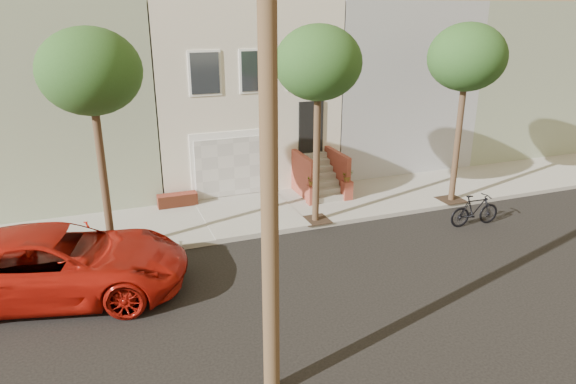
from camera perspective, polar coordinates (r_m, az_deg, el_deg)
name	(u,v)px	position (r m, az deg, el deg)	size (l,w,h in m)	color
ground	(340,284)	(13.87, 5.74, -10.05)	(90.00, 90.00, 0.00)	black
sidewalk	(273,211)	(18.30, -1.66, -2.11)	(40.00, 3.70, 0.15)	#9A988C
house_row	(228,87)	(22.83, -6.67, 11.41)	(33.10, 11.70, 7.00)	beige
tree_left	(90,73)	(14.71, -21.02, 12.17)	(2.70, 2.57, 6.30)	#2D2116
tree_mid	(318,64)	(16.10, 3.37, 13.92)	(2.70, 2.57, 6.30)	#2D2116
tree_right	(467,58)	(19.00, 19.17, 13.78)	(2.70, 2.57, 6.30)	#2D2116
pickup_truck	(58,263)	(14.12, -24.11, -7.21)	(2.92, 6.33, 1.76)	#A4150B
motorcycle	(475,210)	(18.19, 19.97, -1.89)	(0.51, 1.81, 1.09)	black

